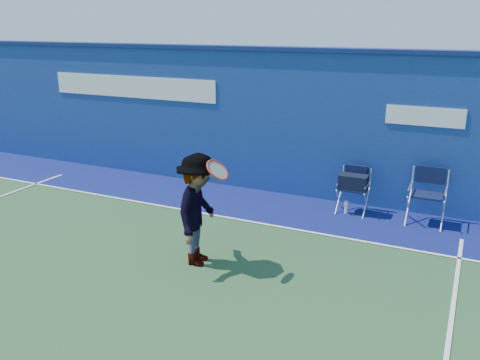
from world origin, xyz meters
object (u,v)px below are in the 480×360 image
at_px(water_bottle, 346,207).
at_px(directors_chair_left, 353,194).
at_px(tennis_player, 198,210).
at_px(directors_chair_right, 426,207).

bearing_deg(water_bottle, directors_chair_left, 47.19).
height_order(water_bottle, tennis_player, tennis_player).
bearing_deg(water_bottle, tennis_player, -116.71).
height_order(directors_chair_right, water_bottle, directors_chair_right).
bearing_deg(directors_chair_right, water_bottle, -176.16).
relative_size(directors_chair_right, water_bottle, 4.01).
height_order(directors_chair_left, directors_chair_right, directors_chair_right).
distance_m(directors_chair_right, water_bottle, 1.45).
bearing_deg(directors_chair_left, directors_chair_right, -0.05).
xyz_separation_m(directors_chair_right, tennis_player, (-2.97, -3.15, 0.55)).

